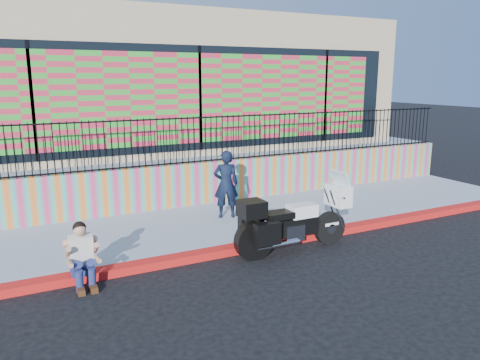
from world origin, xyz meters
TOP-DOWN VIEW (x-y plane):
  - ground at (0.00, 0.00)m, footprint 90.00×90.00m
  - red_curb at (0.00, 0.00)m, footprint 16.00×0.30m
  - sidewalk at (0.00, 1.65)m, footprint 16.00×3.00m
  - mural_wall at (0.00, 3.25)m, footprint 16.00×0.20m
  - metal_fence at (0.00, 3.25)m, footprint 15.80×0.04m
  - elevated_platform at (0.00, 8.35)m, footprint 16.00×10.00m
  - storefront_building at (0.00, 8.13)m, footprint 14.00×8.06m
  - police_motorcycle at (0.06, -0.44)m, footprint 2.48×0.82m
  - police_officer at (-0.31, 1.84)m, footprint 0.68×0.55m
  - seated_man at (-3.90, -0.24)m, footprint 0.54×0.71m

SIDE VIEW (x-z plane):
  - ground at x=0.00m, z-range 0.00..0.00m
  - red_curb at x=0.00m, z-range 0.00..0.15m
  - sidewalk at x=0.00m, z-range 0.00..0.15m
  - seated_man at x=-3.90m, z-range -0.08..0.98m
  - elevated_platform at x=0.00m, z-range 0.00..1.25m
  - police_motorcycle at x=0.06m, z-range -0.13..1.42m
  - mural_wall at x=0.00m, z-range 0.15..1.25m
  - police_officer at x=-0.31m, z-range 0.15..1.76m
  - metal_fence at x=0.00m, z-range 1.25..2.45m
  - storefront_building at x=0.00m, z-range 1.25..5.25m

